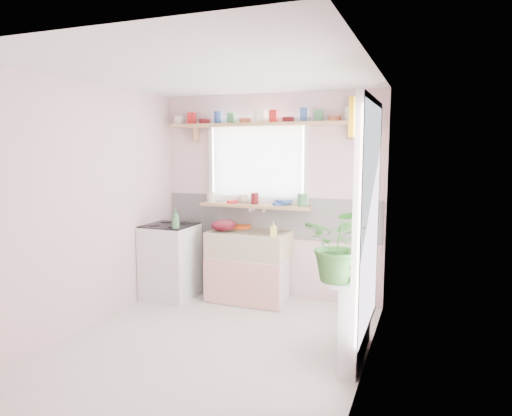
% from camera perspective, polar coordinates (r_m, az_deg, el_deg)
% --- Properties ---
extents(room, '(3.20, 3.20, 3.20)m').
position_cam_1_polar(room, '(4.73, 6.28, 1.74)').
color(room, silver).
rests_on(room, ground).
extents(sink_unit, '(0.95, 0.65, 1.11)m').
position_cam_1_polar(sink_unit, '(5.55, -0.86, -7.20)').
color(sink_unit, white).
rests_on(sink_unit, ground).
extents(cooker, '(0.58, 0.58, 0.93)m').
position_cam_1_polar(cooker, '(5.76, -10.64, -6.52)').
color(cooker, white).
rests_on(cooker, ground).
extents(radiator_ledge, '(0.22, 0.95, 0.78)m').
position_cam_1_polar(radiator_ledge, '(4.18, 12.36, -12.85)').
color(radiator_ledge, white).
rests_on(radiator_ledge, ground).
extents(windowsill, '(1.40, 0.22, 0.04)m').
position_cam_1_polar(windowsill, '(5.59, -0.15, 0.29)').
color(windowsill, tan).
rests_on(windowsill, room).
extents(pine_shelf, '(2.52, 0.24, 0.04)m').
position_cam_1_polar(pine_shelf, '(5.49, 1.29, 10.40)').
color(pine_shelf, tan).
rests_on(pine_shelf, room).
extents(shelf_crockery, '(2.47, 0.11, 0.12)m').
position_cam_1_polar(shelf_crockery, '(5.50, 1.29, 11.18)').
color(shelf_crockery, silver).
rests_on(shelf_crockery, pine_shelf).
extents(sill_crockery, '(1.35, 0.11, 0.12)m').
position_cam_1_polar(sill_crockery, '(5.58, -0.15, 1.07)').
color(sill_crockery, silver).
rests_on(sill_crockery, windowsill).
extents(dish_tray, '(0.35, 0.27, 0.04)m').
position_cam_1_polar(dish_tray, '(5.75, -2.50, -2.27)').
color(dish_tray, '#DC4813').
rests_on(dish_tray, sink_unit).
extents(colander, '(0.36, 0.36, 0.14)m').
position_cam_1_polar(colander, '(5.52, -4.06, -2.14)').
color(colander, '#540E19').
rests_on(colander, sink_unit).
extents(jade_plant, '(0.69, 0.65, 0.61)m').
position_cam_1_polar(jade_plant, '(3.69, 10.49, -4.54)').
color(jade_plant, '#376F2C').
rests_on(jade_plant, radiator_ledge).
extents(fruit_bowl, '(0.35, 0.35, 0.08)m').
position_cam_1_polar(fruit_bowl, '(3.88, 10.77, -7.96)').
color(fruit_bowl, silver).
rests_on(fruit_bowl, radiator_ledge).
extents(herb_pot, '(0.13, 0.11, 0.22)m').
position_cam_1_polar(herb_pot, '(3.65, 12.10, -7.82)').
color(herb_pot, '#336A2A').
rests_on(herb_pot, radiator_ledge).
extents(soap_bottle_sink, '(0.10, 0.10, 0.17)m').
position_cam_1_polar(soap_bottle_sink, '(5.14, 2.21, -2.66)').
color(soap_bottle_sink, '#E0D863').
rests_on(soap_bottle_sink, sink_unit).
extents(sill_cup, '(0.15, 0.15, 0.11)m').
position_cam_1_polar(sill_cup, '(5.70, -1.51, 1.17)').
color(sill_cup, silver).
rests_on(sill_cup, windowsill).
extents(sill_bowl, '(0.28, 0.28, 0.07)m').
position_cam_1_polar(sill_bowl, '(5.52, 3.55, 0.75)').
color(sill_bowl, '#3256A3').
rests_on(sill_bowl, windowsill).
extents(shelf_vase, '(0.15, 0.15, 0.15)m').
position_cam_1_polar(shelf_vase, '(5.29, 12.76, 11.35)').
color(shelf_vase, '#9F4C31').
rests_on(shelf_vase, pine_shelf).
extents(cooker_bottle, '(0.10, 0.10, 0.23)m').
position_cam_1_polar(cooker_bottle, '(5.35, -10.02, -1.34)').
color(cooker_bottle, '#448950').
rests_on(cooker_bottle, cooker).
extents(fruit, '(0.20, 0.14, 0.10)m').
position_cam_1_polar(fruit, '(3.87, 10.90, -7.07)').
color(fruit, orange).
rests_on(fruit, fruit_bowl).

